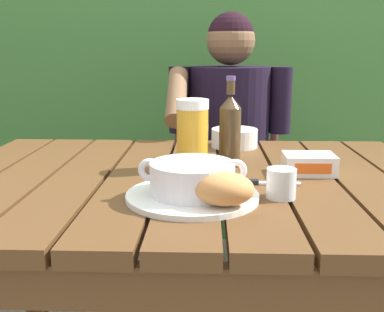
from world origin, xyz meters
TOP-DOWN VIEW (x-y plane):
  - dining_table at (-0.00, 0.00)m, footprint 1.27×0.92m
  - hedge_backdrop at (0.16, 1.67)m, footprint 2.98×0.87m
  - chair_near_diner at (0.13, 0.89)m, footprint 0.49×0.41m
  - person_eating at (0.12, 0.70)m, footprint 0.48×0.47m
  - serving_plate at (0.01, -0.19)m, footprint 0.28×0.28m
  - soup_bowl at (0.01, -0.19)m, footprint 0.23×0.18m
  - bread_roll at (0.07, -0.26)m, footprint 0.13×0.10m
  - beer_glass at (0.00, 0.07)m, footprint 0.08×0.08m
  - beer_bottle at (0.10, 0.10)m, footprint 0.06×0.06m
  - water_glass_small at (0.20, -0.18)m, footprint 0.06×0.06m
  - butter_tub at (0.30, 0.03)m, footprint 0.13×0.10m
  - table_knife at (0.16, -0.07)m, footprint 0.17×0.02m
  - diner_bowl at (0.13, 0.35)m, footprint 0.15×0.15m

SIDE VIEW (x-z plane):
  - chair_near_diner at x=0.13m, z-range 0.01..0.94m
  - dining_table at x=0.00m, z-range 0.28..1.02m
  - person_eating at x=0.12m, z-range 0.11..1.30m
  - table_knife at x=0.16m, z-range 0.74..0.75m
  - serving_plate at x=0.01m, z-range 0.74..0.76m
  - butter_tub at x=0.30m, z-range 0.74..0.79m
  - diner_bowl at x=0.13m, z-range 0.74..0.80m
  - water_glass_small at x=0.20m, z-range 0.74..0.81m
  - bread_roll at x=0.07m, z-range 0.76..0.82m
  - soup_bowl at x=0.01m, z-range 0.75..0.83m
  - beer_glass at x=0.00m, z-range 0.74..0.93m
  - beer_bottle at x=0.10m, z-range 0.72..0.97m
  - hedge_backdrop at x=0.16m, z-range 0.02..2.23m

